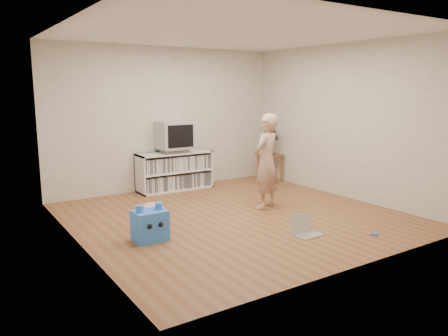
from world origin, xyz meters
name	(u,v)px	position (x,y,z in m)	size (l,w,h in m)	color
ground	(235,216)	(0.00, 0.00, 0.00)	(4.50, 4.50, 0.00)	brown
walls	(235,128)	(0.00, 0.00, 1.30)	(4.52, 4.52, 2.60)	beige
ceiling	(236,33)	(0.00, 0.00, 2.60)	(4.50, 4.50, 0.01)	white
media_unit	(174,171)	(0.04, 2.04, 0.35)	(1.40, 0.45, 0.70)	white
dvd_deck	(174,150)	(0.04, 2.02, 0.73)	(0.45, 0.35, 0.07)	gray
crt_tv	(174,135)	(0.04, 2.02, 1.02)	(0.60, 0.53, 0.50)	#A4A4A9
side_table	(270,161)	(1.99, 1.65, 0.42)	(0.42, 0.42, 0.55)	brown
table_lamp	(270,135)	(1.99, 1.65, 0.94)	(0.34, 0.34, 0.52)	#333333
person	(266,161)	(0.66, 0.11, 0.74)	(0.54, 0.35, 1.48)	tan
laptop	(304,229)	(0.28, -1.17, 0.07)	(0.37, 0.30, 0.25)	silver
playing_cards	(375,234)	(1.02, -1.69, 0.01)	(0.07, 0.09, 0.02)	#4A64C5
plush_blue	(150,225)	(-1.47, -0.29, 0.20)	(0.40, 0.35, 0.46)	#2F77FE
plush_pink	(151,216)	(-1.28, 0.11, 0.18)	(0.42, 0.42, 0.36)	pink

